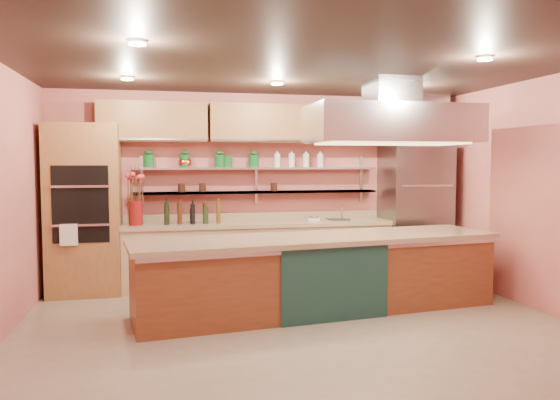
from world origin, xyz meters
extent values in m
cube|color=gray|center=(0.00, 0.00, -0.01)|extent=(6.00, 5.00, 0.02)
cube|color=black|center=(0.00, 0.00, 2.80)|extent=(6.00, 5.00, 0.02)
cube|color=#C2635C|center=(0.00, 2.50, 1.40)|extent=(6.00, 0.04, 2.80)
cube|color=#C2635C|center=(0.00, -2.50, 1.40)|extent=(6.00, 0.04, 2.80)
cube|color=#C2635C|center=(3.00, 0.00, 1.40)|extent=(0.04, 5.00, 2.80)
cube|color=#905F34|center=(-2.45, 2.18, 1.15)|extent=(0.95, 0.64, 2.30)
cube|color=slate|center=(2.35, 2.14, 1.05)|extent=(0.95, 0.72, 2.10)
cube|color=tan|center=(-0.05, 2.20, 0.47)|extent=(3.84, 0.64, 0.93)
cube|color=#B5B8BC|center=(-0.05, 2.37, 1.35)|extent=(3.60, 0.26, 0.03)
cube|color=#B5B8BC|center=(-0.05, 2.37, 1.70)|extent=(3.60, 0.26, 0.03)
cube|color=#905F34|center=(0.00, 2.32, 2.35)|extent=(4.60, 0.36, 0.55)
cube|color=#B5B8BC|center=(1.31, 0.69, 2.25)|extent=(2.00, 1.00, 0.45)
cube|color=#FFE5A5|center=(0.00, 0.20, 2.77)|extent=(4.00, 2.80, 0.02)
cube|color=brown|center=(0.41, 0.69, 0.45)|extent=(4.43, 1.48, 0.91)
cylinder|color=maroon|center=(-1.78, 2.15, 1.10)|extent=(0.25, 0.25, 0.34)
cube|color=black|center=(-1.01, 2.15, 1.06)|extent=(0.86, 0.46, 0.27)
cube|color=silver|center=(0.74, 2.15, 0.98)|extent=(0.17, 0.13, 0.09)
cylinder|color=white|center=(1.22, 2.25, 1.04)|extent=(0.04, 0.04, 0.21)
ellipsoid|color=#DE5B33|center=(-1.09, 2.37, 1.79)|extent=(0.20, 0.20, 0.14)
cylinder|color=#104E1D|center=(-0.49, 2.37, 1.80)|extent=(0.15, 0.15, 0.17)
camera|label=1|loc=(-1.41, -5.53, 1.79)|focal=35.00mm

